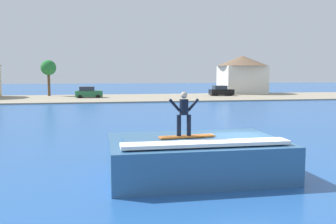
{
  "coord_description": "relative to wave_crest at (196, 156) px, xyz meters",
  "views": [
    {
      "loc": [
        -5.2,
        -13.24,
        3.86
      ],
      "look_at": [
        -1.65,
        5.95,
        1.82
      ],
      "focal_mm": 39.61,
      "sensor_mm": 36.0,
      "label": 1
    }
  ],
  "objects": [
    {
      "name": "surfboard",
      "position": [
        -0.44,
        -0.41,
        0.84
      ],
      "size": [
        2.08,
        0.58,
        0.06
      ],
      "color": "orange",
      "rests_on": "wave_crest"
    },
    {
      "name": "shoreline_bank",
      "position": [
        1.65,
        43.56,
        -0.64
      ],
      "size": [
        120.0,
        17.33,
        0.18
      ],
      "color": "gray",
      "rests_on": "ground_plane"
    },
    {
      "name": "house_gabled_white",
      "position": [
        22.35,
        51.54,
        3.27
      ],
      "size": [
        9.5,
        9.5,
        7.08
      ],
      "color": "silver",
      "rests_on": "ground_plane"
    },
    {
      "name": "ground_plane",
      "position": [
        1.65,
        -0.14,
        -0.72
      ],
      "size": [
        260.0,
        260.0,
        0.0
      ],
      "primitive_type": "plane",
      "color": "#25569D"
    },
    {
      "name": "car_far_shore",
      "position": [
        16.24,
        45.34,
        0.22
      ],
      "size": [
        3.87,
        2.24,
        1.86
      ],
      "color": "black",
      "rests_on": "ground_plane"
    },
    {
      "name": "car_near_shore",
      "position": [
        -5.2,
        44.16,
        0.22
      ],
      "size": [
        4.05,
        2.23,
        1.86
      ],
      "color": "#23663D",
      "rests_on": "ground_plane"
    },
    {
      "name": "surfer",
      "position": [
        -0.57,
        -0.46,
        1.76
      ],
      "size": [
        1.12,
        0.32,
        1.6
      ],
      "color": "black",
      "rests_on": "surfboard"
    },
    {
      "name": "wave_crest",
      "position": [
        0.0,
        0.0,
        0.0
      ],
      "size": [
        6.5,
        4.43,
        1.54
      ],
      "color": "#325F8A",
      "rests_on": "ground_plane"
    },
    {
      "name": "tree_tall_bare",
      "position": [
        -11.68,
        49.76,
        3.93
      ],
      "size": [
        2.49,
        2.49,
        6.03
      ],
      "color": "brown",
      "rests_on": "ground_plane"
    }
  ]
}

